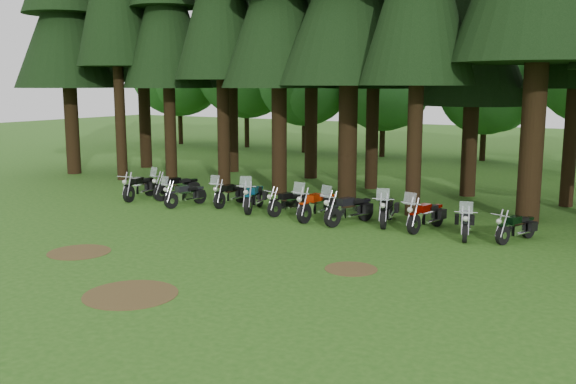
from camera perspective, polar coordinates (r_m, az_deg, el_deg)
name	(u,v)px	position (r m, az deg, el deg)	size (l,w,h in m)	color
ground	(204,251)	(18.97, -7.47, -5.19)	(120.00, 120.00, 0.00)	#275816
pine_back_4	(476,0)	(28.77, 16.40, 16.09)	(4.94, 4.94, 13.78)	black
decid_0	(180,69)	(51.91, -9.54, 10.70)	(8.00, 7.78, 10.00)	black
decid_1	(248,70)	(48.60, -3.55, 10.82)	(7.91, 7.69, 9.88)	black
decid_2	(307,81)	(44.82, 1.69, 9.81)	(6.72, 6.53, 8.40)	black
decid_3	(386,88)	(42.65, 8.73, 9.11)	(6.12, 5.95, 7.65)	black
decid_4	(489,91)	(41.85, 17.45, 8.58)	(5.93, 5.76, 7.41)	black
dirt_patch_0	(79,252)	(19.60, -18.07, -5.10)	(1.80, 1.80, 0.01)	#4C3D1E
dirt_patch_1	(351,269)	(17.08, 5.63, -6.82)	(1.40, 1.40, 0.01)	#4C3D1E
dirt_patch_2	(131,294)	(15.47, -13.81, -8.83)	(2.20, 2.20, 0.01)	#4C3D1E
motorcycle_0	(140,188)	(27.75, -13.05, 0.36)	(0.59, 2.27, 0.93)	black
motorcycle_1	(177,188)	(27.41, -9.83, 0.38)	(0.99, 2.27, 1.45)	black
motorcycle_2	(185,195)	(25.79, -9.11, -0.29)	(0.69, 2.07, 1.30)	black
motorcycle_3	(230,194)	(25.65, -5.16, -0.22)	(0.41, 2.15, 1.36)	black
motorcycle_4	(254,198)	(24.61, -3.04, -0.51)	(1.02, 2.33, 1.49)	black
motorcycle_5	(289,203)	(23.87, 0.07, -1.00)	(0.68, 1.99, 0.83)	black
motorcycle_6	(317,206)	(22.96, 2.63, -1.24)	(0.58, 2.38, 1.49)	black
motorcycle_7	(349,210)	(22.31, 5.44, -1.61)	(1.04, 2.31, 1.48)	black
motorcycle_8	(387,211)	(22.42, 8.78, -1.66)	(0.84, 2.27, 1.43)	black
motorcycle_9	(426,216)	(21.76, 12.15, -2.13)	(0.69, 2.25, 1.42)	black
motorcycle_10	(465,223)	(21.09, 15.44, -2.71)	(0.84, 2.10, 1.33)	black
motorcycle_11	(516,228)	(21.02, 19.62, -3.07)	(0.83, 1.89, 0.81)	black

